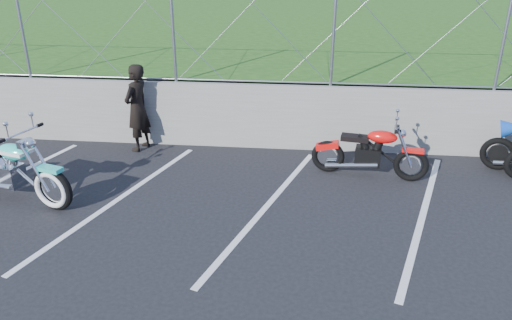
# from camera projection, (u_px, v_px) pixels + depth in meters

# --- Properties ---
(ground) EXTENTS (90.00, 90.00, 0.00)m
(ground) POSITION_uv_depth(u_px,v_px,m) (261.00, 241.00, 6.93)
(ground) COLOR black
(ground) RESTS_ON ground
(retaining_wall) EXTENTS (30.00, 0.22, 1.30)m
(retaining_wall) POSITION_uv_depth(u_px,v_px,m) (277.00, 116.00, 9.85)
(retaining_wall) COLOR slate
(retaining_wall) RESTS_ON ground
(grass_field) EXTENTS (30.00, 20.00, 1.30)m
(grass_field) POSITION_uv_depth(u_px,v_px,m) (294.00, 32.00, 18.96)
(grass_field) COLOR #224B14
(grass_field) RESTS_ON ground
(chain_link_fence) EXTENTS (28.00, 0.03, 2.00)m
(chain_link_fence) POSITION_uv_depth(u_px,v_px,m) (279.00, 31.00, 9.19)
(chain_link_fence) COLOR gray
(chain_link_fence) RESTS_ON retaining_wall
(parking_lines) EXTENTS (18.29, 4.31, 0.01)m
(parking_lines) POSITION_uv_depth(u_px,v_px,m) (344.00, 210.00, 7.73)
(parking_lines) COLOR silver
(parking_lines) RESTS_ON ground
(cruiser_turquoise) EXTENTS (2.41, 0.91, 1.23)m
(cruiser_turquoise) POSITION_uv_depth(u_px,v_px,m) (9.00, 172.00, 7.85)
(cruiser_turquoise) COLOR black
(cruiser_turquoise) RESTS_ON ground
(naked_orange) EXTENTS (2.01, 0.68, 1.01)m
(naked_orange) POSITION_uv_depth(u_px,v_px,m) (371.00, 154.00, 8.68)
(naked_orange) COLOR black
(naked_orange) RESTS_ON ground
(person_standing) EXTENTS (0.58, 0.72, 1.71)m
(person_standing) POSITION_uv_depth(u_px,v_px,m) (137.00, 108.00, 9.67)
(person_standing) COLOR black
(person_standing) RESTS_ON ground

